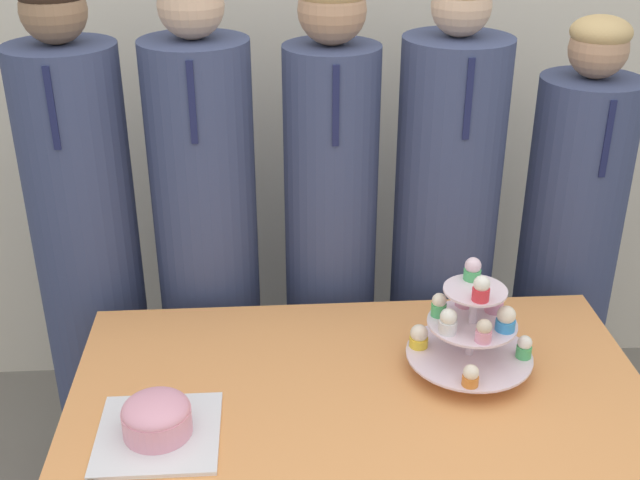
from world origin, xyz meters
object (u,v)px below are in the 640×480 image
object	(u,v)px
round_cake	(157,420)
student_0	(91,268)
cupcake_stand	(471,325)
student_2	(331,256)
student_3	(442,259)
student_1	(209,262)
student_4	(564,271)

from	to	relation	value
round_cake	student_0	bearing A→B (deg)	110.78
cupcake_stand	student_2	xyz separation A→B (m)	(-0.30, 0.56, -0.09)
student_0	student_2	xyz separation A→B (m)	(0.73, -0.00, 0.02)
round_cake	student_3	size ratio (longest dim) A/B	0.17
cupcake_stand	student_1	size ratio (longest dim) A/B	0.19
cupcake_stand	student_1	distance (m)	0.88
round_cake	student_2	size ratio (longest dim) A/B	0.17
cupcake_stand	round_cake	bearing A→B (deg)	-164.54
student_0	student_1	size ratio (longest dim) A/B	0.99
student_0	student_3	bearing A→B (deg)	0.00
round_cake	student_4	bearing A→B (deg)	32.70
cupcake_stand	student_3	world-z (taller)	student_3
round_cake	cupcake_stand	distance (m)	0.77
student_3	round_cake	bearing A→B (deg)	-136.04
student_4	student_3	bearing A→B (deg)	180.00
student_1	cupcake_stand	bearing A→B (deg)	-39.68
student_3	cupcake_stand	bearing A→B (deg)	-95.19
student_0	student_1	world-z (taller)	student_1
round_cake	student_2	world-z (taller)	student_2
student_0	cupcake_stand	bearing A→B (deg)	-28.45
round_cake	student_4	world-z (taller)	student_4
student_0	student_3	xyz separation A→B (m)	(1.08, 0.00, -0.01)
round_cake	student_3	world-z (taller)	student_3
cupcake_stand	student_0	xyz separation A→B (m)	(-1.03, 0.56, -0.11)
student_1	student_2	distance (m)	0.37
round_cake	cupcake_stand	xyz separation A→B (m)	(0.74, 0.20, 0.09)
student_2	student_4	distance (m)	0.75
cupcake_stand	student_0	world-z (taller)	student_0
round_cake	cupcake_stand	bearing A→B (deg)	15.46
cupcake_stand	student_3	xyz separation A→B (m)	(0.05, 0.56, -0.11)
student_1	student_4	world-z (taller)	student_1
student_0	student_4	xyz separation A→B (m)	(1.48, -0.00, -0.06)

